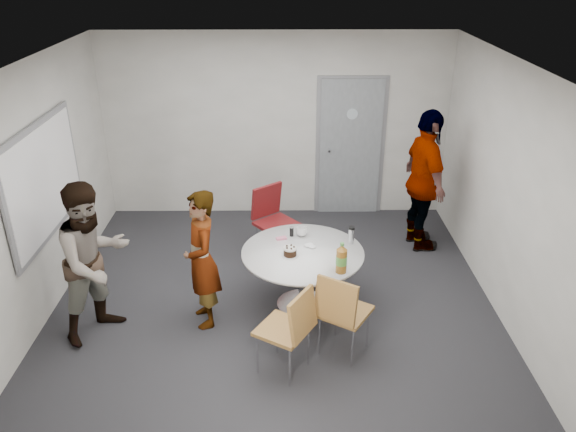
{
  "coord_description": "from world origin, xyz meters",
  "views": [
    {
      "loc": [
        0.11,
        -5.42,
        3.72
      ],
      "look_at": [
        0.16,
        0.25,
        0.99
      ],
      "focal_mm": 35.0,
      "sensor_mm": 36.0,
      "label": 1
    }
  ],
  "objects_px": {
    "table": "(305,259)",
    "chair_far": "(272,215)",
    "chair_near_right": "(341,308)",
    "person_right": "(425,181)",
    "person_left": "(94,261)",
    "chair_near_left": "(292,324)",
    "whiteboard": "(44,180)",
    "door": "(350,148)",
    "person_main": "(202,260)"
  },
  "relations": [
    {
      "from": "table",
      "to": "chair_far",
      "type": "xyz_separation_m",
      "value": [
        -0.38,
        1.16,
        -0.01
      ]
    },
    {
      "from": "chair_near_right",
      "to": "person_right",
      "type": "bearing_deg",
      "value": 92.81
    },
    {
      "from": "person_left",
      "to": "person_right",
      "type": "height_order",
      "value": "person_right"
    },
    {
      "from": "person_left",
      "to": "chair_far",
      "type": "bearing_deg",
      "value": -10.89
    },
    {
      "from": "person_left",
      "to": "chair_near_left",
      "type": "bearing_deg",
      "value": -71.62
    },
    {
      "from": "whiteboard",
      "to": "table",
      "type": "height_order",
      "value": "whiteboard"
    },
    {
      "from": "person_right",
      "to": "person_left",
      "type": "bearing_deg",
      "value": 107.84
    },
    {
      "from": "door",
      "to": "whiteboard",
      "type": "bearing_deg",
      "value": -147.34
    },
    {
      "from": "whiteboard",
      "to": "chair_far",
      "type": "xyz_separation_m",
      "value": [
        2.43,
        0.88,
        -0.85
      ]
    },
    {
      "from": "person_left",
      "to": "person_right",
      "type": "relative_size",
      "value": 0.89
    },
    {
      "from": "chair_near_right",
      "to": "person_main",
      "type": "distance_m",
      "value": 1.54
    },
    {
      "from": "person_main",
      "to": "table",
      "type": "bearing_deg",
      "value": 85.9
    },
    {
      "from": "chair_near_left",
      "to": "chair_near_right",
      "type": "height_order",
      "value": "chair_near_right"
    },
    {
      "from": "chair_far",
      "to": "table",
      "type": "bearing_deg",
      "value": 69.27
    },
    {
      "from": "chair_near_right",
      "to": "door",
      "type": "bearing_deg",
      "value": 114.94
    },
    {
      "from": "chair_near_left",
      "to": "person_left",
      "type": "relative_size",
      "value": 0.54
    },
    {
      "from": "whiteboard",
      "to": "person_left",
      "type": "height_order",
      "value": "whiteboard"
    },
    {
      "from": "whiteboard",
      "to": "chair_near_left",
      "type": "xyz_separation_m",
      "value": [
        2.64,
        -1.38,
        -0.89
      ]
    },
    {
      "from": "person_left",
      "to": "person_right",
      "type": "xyz_separation_m",
      "value": [
        3.75,
        1.84,
        0.1
      ]
    },
    {
      "from": "chair_far",
      "to": "person_main",
      "type": "relative_size",
      "value": 0.64
    },
    {
      "from": "chair_far",
      "to": "person_right",
      "type": "bearing_deg",
      "value": 148.51
    },
    {
      "from": "whiteboard",
      "to": "chair_far",
      "type": "bearing_deg",
      "value": 19.98
    },
    {
      "from": "table",
      "to": "person_left",
      "type": "xyz_separation_m",
      "value": [
        -2.15,
        -0.43,
        0.24
      ]
    },
    {
      "from": "table",
      "to": "person_left",
      "type": "bearing_deg",
      "value": -168.76
    },
    {
      "from": "person_right",
      "to": "chair_near_left",
      "type": "bearing_deg",
      "value": 136.68
    },
    {
      "from": "whiteboard",
      "to": "chair_near_left",
      "type": "bearing_deg",
      "value": -27.62
    },
    {
      "from": "chair_near_left",
      "to": "chair_far",
      "type": "distance_m",
      "value": 2.28
    },
    {
      "from": "table",
      "to": "chair_near_left",
      "type": "bearing_deg",
      "value": -98.47
    },
    {
      "from": "door",
      "to": "person_main",
      "type": "distance_m",
      "value": 3.38
    },
    {
      "from": "table",
      "to": "chair_near_left",
      "type": "height_order",
      "value": "table"
    },
    {
      "from": "whiteboard",
      "to": "person_right",
      "type": "xyz_separation_m",
      "value": [
        4.41,
        1.14,
        -0.5
      ]
    },
    {
      "from": "table",
      "to": "person_right",
      "type": "relative_size",
      "value": 0.71
    },
    {
      "from": "door",
      "to": "chair_far",
      "type": "bearing_deg",
      "value": -128.99
    },
    {
      "from": "door",
      "to": "person_left",
      "type": "relative_size",
      "value": 1.25
    },
    {
      "from": "door",
      "to": "chair_near_right",
      "type": "relative_size",
      "value": 2.27
    },
    {
      "from": "person_main",
      "to": "person_left",
      "type": "xyz_separation_m",
      "value": [
        -1.06,
        -0.16,
        0.09
      ]
    },
    {
      "from": "chair_near_left",
      "to": "person_right",
      "type": "distance_m",
      "value": 3.11
    },
    {
      "from": "chair_near_left",
      "to": "whiteboard",
      "type": "bearing_deg",
      "value": 93.58
    },
    {
      "from": "door",
      "to": "chair_near_left",
      "type": "distance_m",
      "value": 3.81
    },
    {
      "from": "door",
      "to": "table",
      "type": "xyz_separation_m",
      "value": [
        -0.75,
        -2.55,
        -0.41
      ]
    },
    {
      "from": "table",
      "to": "chair_near_right",
      "type": "bearing_deg",
      "value": -70.27
    },
    {
      "from": "chair_near_right",
      "to": "chair_far",
      "type": "distance_m",
      "value": 2.14
    },
    {
      "from": "door",
      "to": "whiteboard",
      "type": "xyz_separation_m",
      "value": [
        -3.56,
        -2.28,
        0.42
      ]
    },
    {
      "from": "chair_near_left",
      "to": "person_left",
      "type": "bearing_deg",
      "value": 102.25
    },
    {
      "from": "chair_near_left",
      "to": "chair_near_right",
      "type": "distance_m",
      "value": 0.53
    },
    {
      "from": "chair_near_right",
      "to": "table",
      "type": "bearing_deg",
      "value": 142.01
    },
    {
      "from": "chair_near_left",
      "to": "person_main",
      "type": "distance_m",
      "value": 1.27
    },
    {
      "from": "whiteboard",
      "to": "chair_near_right",
      "type": "bearing_deg",
      "value": -20.15
    },
    {
      "from": "door",
      "to": "chair_near_left",
      "type": "bearing_deg",
      "value": -104.08
    },
    {
      "from": "door",
      "to": "person_right",
      "type": "height_order",
      "value": "door"
    }
  ]
}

